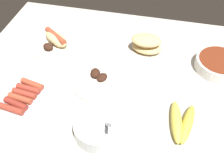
% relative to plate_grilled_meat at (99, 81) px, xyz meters
% --- Properties ---
extents(ground_plane, '(1.20, 0.90, 0.03)m').
position_rel_plate_grilled_meat_xyz_m(ground_plane, '(0.09, 0.02, -0.02)').
color(ground_plane, beige).
extents(plate_grilled_meat, '(0.19, 0.19, 0.04)m').
position_rel_plate_grilled_meat_xyz_m(plate_grilled_meat, '(0.00, 0.00, 0.00)').
color(plate_grilled_meat, white).
rests_on(plate_grilled_meat, ground_plane).
extents(bowl_chili, '(0.18, 0.18, 0.05)m').
position_rel_plate_grilled_meat_xyz_m(bowl_chili, '(0.43, 0.18, 0.02)').
color(bowl_chili, white).
rests_on(bowl_chili, ground_plane).
extents(plate_hotdog_assembled, '(0.24, 0.24, 0.06)m').
position_rel_plate_grilled_meat_xyz_m(plate_hotdog_assembled, '(-0.23, 0.18, 0.01)').
color(plate_hotdog_assembled, white).
rests_on(plate_hotdog_assembled, ground_plane).
extents(plate_sausages, '(0.23, 0.23, 0.03)m').
position_rel_plate_grilled_meat_xyz_m(plate_sausages, '(-0.23, -0.14, 0.00)').
color(plate_sausages, white).
rests_on(plate_sausages, ground_plane).
extents(banana_bunch, '(0.09, 0.16, 0.03)m').
position_rel_plate_grilled_meat_xyz_m(banana_bunch, '(0.30, -0.12, 0.01)').
color(banana_bunch, gold).
rests_on(banana_bunch, ground_plane).
extents(bread_stack, '(0.13, 0.10, 0.07)m').
position_rel_plate_grilled_meat_xyz_m(bread_stack, '(0.14, 0.22, 0.03)').
color(bread_stack, '#DBB77A').
rests_on(bread_stack, ground_plane).
extents(bowl_coleslaw, '(0.15, 0.15, 0.15)m').
position_rel_plate_grilled_meat_xyz_m(bowl_coleslaw, '(0.05, -0.21, 0.02)').
color(bowl_coleslaw, silver).
rests_on(bowl_coleslaw, ground_plane).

